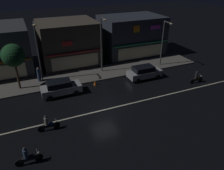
{
  "coord_description": "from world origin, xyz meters",
  "views": [
    {
      "loc": [
        -6.36,
        -16.73,
        12.11
      ],
      "look_at": [
        1.59,
        1.71,
        1.63
      ],
      "focal_mm": 34.87,
      "sensor_mm": 36.0,
      "label": 1
    }
  ],
  "objects_px": {
    "streetlamp_west": "(38,47)",
    "pedestrian_on_sidewalk": "(39,75)",
    "parked_car_near_kerb": "(144,72)",
    "motorcycle_lead": "(48,124)",
    "motorcycle_following": "(28,157)",
    "traffic_cone": "(95,83)",
    "streetlamp_mid": "(102,41)",
    "streetlamp_east": "(164,40)",
    "motorcycle_opposite_lane": "(196,78)",
    "parked_car_trailing": "(61,88)"
  },
  "relations": [
    {
      "from": "parked_car_near_kerb",
      "to": "motorcycle_lead",
      "type": "xyz_separation_m",
      "value": [
        -12.79,
        -5.6,
        -0.24
      ]
    },
    {
      "from": "motorcycle_lead",
      "to": "traffic_cone",
      "type": "distance_m",
      "value": 9.11
    },
    {
      "from": "streetlamp_mid",
      "to": "motorcycle_lead",
      "type": "height_order",
      "value": "streetlamp_mid"
    },
    {
      "from": "motorcycle_lead",
      "to": "motorcycle_following",
      "type": "height_order",
      "value": "same"
    },
    {
      "from": "streetlamp_east",
      "to": "traffic_cone",
      "type": "relative_size",
      "value": 11.38
    },
    {
      "from": "streetlamp_mid",
      "to": "traffic_cone",
      "type": "bearing_deg",
      "value": -125.14
    },
    {
      "from": "parked_car_trailing",
      "to": "motorcycle_lead",
      "type": "bearing_deg",
      "value": 68.33
    },
    {
      "from": "traffic_cone",
      "to": "streetlamp_mid",
      "type": "bearing_deg",
      "value": 54.86
    },
    {
      "from": "motorcycle_following",
      "to": "motorcycle_opposite_lane",
      "type": "xyz_separation_m",
      "value": [
        19.9,
        5.27,
        0.0
      ]
    },
    {
      "from": "streetlamp_west",
      "to": "pedestrian_on_sidewalk",
      "type": "xyz_separation_m",
      "value": [
        -0.37,
        -0.0,
        -3.43
      ]
    },
    {
      "from": "parked_car_trailing",
      "to": "pedestrian_on_sidewalk",
      "type": "bearing_deg",
      "value": -66.52
    },
    {
      "from": "streetlamp_west",
      "to": "parked_car_near_kerb",
      "type": "distance_m",
      "value": 13.16
    },
    {
      "from": "streetlamp_east",
      "to": "motorcycle_lead",
      "type": "height_order",
      "value": "streetlamp_east"
    },
    {
      "from": "streetlamp_east",
      "to": "motorcycle_lead",
      "type": "xyz_separation_m",
      "value": [
        -17.21,
        -8.24,
        -3.26
      ]
    },
    {
      "from": "motorcycle_following",
      "to": "motorcycle_opposite_lane",
      "type": "height_order",
      "value": "same"
    },
    {
      "from": "motorcycle_lead",
      "to": "traffic_cone",
      "type": "relative_size",
      "value": 3.45
    },
    {
      "from": "streetlamp_east",
      "to": "traffic_cone",
      "type": "distance_m",
      "value": 11.47
    },
    {
      "from": "parked_car_near_kerb",
      "to": "motorcycle_following",
      "type": "height_order",
      "value": "parked_car_near_kerb"
    },
    {
      "from": "motorcycle_opposite_lane",
      "to": "streetlamp_east",
      "type": "bearing_deg",
      "value": 97.21
    },
    {
      "from": "streetlamp_mid",
      "to": "streetlamp_east",
      "type": "relative_size",
      "value": 1.15
    },
    {
      "from": "motorcycle_following",
      "to": "motorcycle_opposite_lane",
      "type": "relative_size",
      "value": 1.0
    },
    {
      "from": "motorcycle_following",
      "to": "traffic_cone",
      "type": "distance_m",
      "value": 12.74
    },
    {
      "from": "pedestrian_on_sidewalk",
      "to": "motorcycle_lead",
      "type": "bearing_deg",
      "value": 91.47
    },
    {
      "from": "pedestrian_on_sidewalk",
      "to": "parked_car_near_kerb",
      "type": "height_order",
      "value": "pedestrian_on_sidewalk"
    },
    {
      "from": "streetlamp_mid",
      "to": "motorcycle_opposite_lane",
      "type": "height_order",
      "value": "streetlamp_mid"
    },
    {
      "from": "parked_car_trailing",
      "to": "traffic_cone",
      "type": "xyz_separation_m",
      "value": [
        4.22,
        0.71,
        -0.59
      ]
    },
    {
      "from": "streetlamp_mid",
      "to": "motorcycle_opposite_lane",
      "type": "xyz_separation_m",
      "value": [
        9.42,
        -7.38,
        -3.76
      ]
    },
    {
      "from": "parked_car_near_kerb",
      "to": "motorcycle_following",
      "type": "relative_size",
      "value": 2.26
    },
    {
      "from": "pedestrian_on_sidewalk",
      "to": "traffic_cone",
      "type": "distance_m",
      "value": 6.96
    },
    {
      "from": "streetlamp_east",
      "to": "motorcycle_opposite_lane",
      "type": "xyz_separation_m",
      "value": [
        0.83,
        -6.19,
        -3.26
      ]
    },
    {
      "from": "motorcycle_opposite_lane",
      "to": "traffic_cone",
      "type": "height_order",
      "value": "motorcycle_opposite_lane"
    },
    {
      "from": "streetlamp_mid",
      "to": "motorcycle_opposite_lane",
      "type": "bearing_deg",
      "value": -38.08
    },
    {
      "from": "parked_car_trailing",
      "to": "motorcycle_lead",
      "type": "relative_size",
      "value": 2.26
    },
    {
      "from": "streetlamp_east",
      "to": "traffic_cone",
      "type": "xyz_separation_m",
      "value": [
        -10.73,
        -1.84,
        -3.62
      ]
    },
    {
      "from": "streetlamp_east",
      "to": "pedestrian_on_sidewalk",
      "type": "relative_size",
      "value": 3.52
    },
    {
      "from": "motorcycle_opposite_lane",
      "to": "traffic_cone",
      "type": "distance_m",
      "value": 12.36
    },
    {
      "from": "streetlamp_mid",
      "to": "parked_car_trailing",
      "type": "height_order",
      "value": "streetlamp_mid"
    },
    {
      "from": "streetlamp_west",
      "to": "streetlamp_east",
      "type": "xyz_separation_m",
      "value": [
        16.38,
        -1.59,
        -0.5
      ]
    },
    {
      "from": "streetlamp_east",
      "to": "streetlamp_mid",
      "type": "bearing_deg",
      "value": 172.09
    },
    {
      "from": "motorcycle_lead",
      "to": "traffic_cone",
      "type": "bearing_deg",
      "value": -127.94
    },
    {
      "from": "streetlamp_west",
      "to": "motorcycle_opposite_lane",
      "type": "xyz_separation_m",
      "value": [
        17.21,
        -7.78,
        -3.75
      ]
    },
    {
      "from": "streetlamp_mid",
      "to": "motorcycle_following",
      "type": "relative_size",
      "value": 3.8
    },
    {
      "from": "traffic_cone",
      "to": "streetlamp_west",
      "type": "bearing_deg",
      "value": 148.72
    },
    {
      "from": "parked_car_trailing",
      "to": "motorcycle_lead",
      "type": "height_order",
      "value": "parked_car_trailing"
    },
    {
      "from": "streetlamp_east",
      "to": "parked_car_near_kerb",
      "type": "height_order",
      "value": "streetlamp_east"
    },
    {
      "from": "streetlamp_east",
      "to": "parked_car_near_kerb",
      "type": "xyz_separation_m",
      "value": [
        -4.42,
        -2.63,
        -3.02
      ]
    },
    {
      "from": "motorcycle_following",
      "to": "pedestrian_on_sidewalk",
      "type": "bearing_deg",
      "value": -98.92
    },
    {
      "from": "pedestrian_on_sidewalk",
      "to": "motorcycle_opposite_lane",
      "type": "bearing_deg",
      "value": 160.29
    },
    {
      "from": "motorcycle_following",
      "to": "traffic_cone",
      "type": "bearing_deg",
      "value": -129.74
    },
    {
      "from": "pedestrian_on_sidewalk",
      "to": "parked_car_near_kerb",
      "type": "distance_m",
      "value": 13.03
    }
  ]
}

